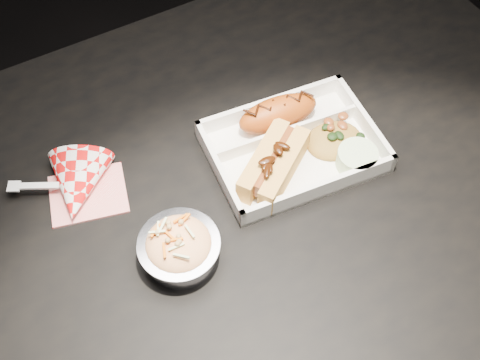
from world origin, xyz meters
name	(u,v)px	position (x,y,z in m)	size (l,w,h in m)	color
floor	(232,355)	(0.00, 0.00, -0.03)	(4.00, 4.00, 0.05)	black
dining_table	(227,220)	(0.00, 0.00, 0.66)	(1.20, 0.80, 0.75)	black
food_tray	(293,149)	(0.12, 0.01, 0.76)	(0.27, 0.21, 0.04)	white
fried_pastry	(278,113)	(0.13, 0.06, 0.78)	(0.13, 0.05, 0.05)	#A54510
hotdog	(274,163)	(0.07, -0.01, 0.78)	(0.14, 0.12, 0.06)	gold
fried_rice_mound	(335,136)	(0.18, -0.01, 0.77)	(0.09, 0.07, 0.03)	#A3772F
cupcake_liner	(357,159)	(0.19, -0.06, 0.77)	(0.06, 0.06, 0.03)	beige
foil_coleslaw_cup	(179,247)	(-0.11, -0.07, 0.78)	(0.11, 0.11, 0.07)	silver
napkin_fork	(77,187)	(-0.19, 0.10, 0.77)	(0.17, 0.14, 0.10)	red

